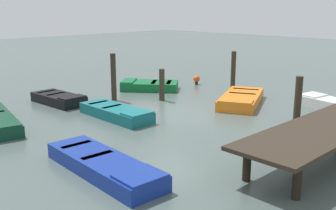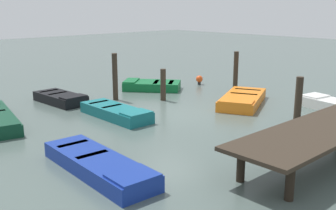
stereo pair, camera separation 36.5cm
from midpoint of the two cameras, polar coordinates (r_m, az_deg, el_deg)
The scene contains 12 objects.
ground_plane at distance 15.40m, azimuth 0.68°, elevation -1.27°, with size 80.00×80.00×0.00m, color #4C5B56.
dock_segment at distance 11.32m, azimuth 21.93°, elevation -3.45°, with size 6.44×2.00×0.95m.
rowboat_green at distance 19.85m, azimuth -1.82°, elevation 2.83°, with size 2.82×3.02×0.46m.
rowboat_teal at distance 14.92m, azimuth -6.72°, elevation -1.00°, with size 1.16×3.22×0.46m.
rowboat_blue at distance 10.12m, azimuth -8.80°, elevation -8.43°, with size 1.38×3.90×0.46m.
rowboat_black at distance 17.64m, azimuth -14.50°, elevation 0.97°, with size 1.25×2.65×0.46m.
rowboat_orange at distance 17.17m, azimuth 11.17°, elevation 0.81°, with size 3.80×2.82×0.46m.
mooring_piling_far_right at distance 19.79m, azimuth 10.16°, elevation 4.76°, with size 0.23×0.23×1.92m, color #33281E.
mooring_piling_far_left at distance 17.66m, azimuth -6.98°, elevation 4.02°, with size 0.23×0.23×2.06m, color #33281E.
mooring_piling_near_right at distance 17.48m, azimuth -0.10°, elevation 2.91°, with size 0.24×0.24×1.39m, color #33281E.
mooring_piling_mid_right at distance 15.02m, azimuth 18.77°, elevation 0.78°, with size 0.26×0.26×1.62m, color #33281E.
marker_buoy at distance 21.21m, azimuth 4.98°, elevation 3.69°, with size 0.36×0.36×0.48m.
Camera 2 is at (10.29, 10.73, 4.04)m, focal length 42.73 mm.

